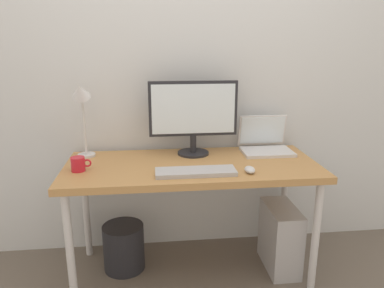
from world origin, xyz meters
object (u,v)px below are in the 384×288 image
at_px(desk, 192,174).
at_px(keyboard, 196,172).
at_px(coffee_mug, 78,164).
at_px(wastebasket, 124,247).
at_px(laptop, 265,143).
at_px(mouse, 250,170).
at_px(desk_lamp, 81,103).
at_px(computer_tower, 280,238).
at_px(monitor, 193,113).

distance_m(desk, keyboard, 0.19).
relative_size(coffee_mug, wastebasket, 0.37).
height_order(laptop, mouse, laptop).
xyz_separation_m(desk_lamp, computer_tower, (1.21, -0.22, -0.85)).
relative_size(desk, monitor, 2.69).
distance_m(monitor, keyboard, 0.45).
bearing_deg(mouse, coffee_mug, 171.96).
bearing_deg(keyboard, wastebasket, 149.91).
height_order(laptop, keyboard, laptop).
distance_m(laptop, mouse, 0.45).
relative_size(monitor, wastebasket, 1.84).
bearing_deg(desk, desk_lamp, 163.76).
distance_m(laptop, keyboard, 0.64).
xyz_separation_m(keyboard, computer_tower, (0.57, 0.15, -0.53)).
bearing_deg(laptop, monitor, -178.16).
xyz_separation_m(monitor, coffee_mug, (-0.67, -0.25, -0.23)).
distance_m(keyboard, computer_tower, 0.79).
xyz_separation_m(desk, computer_tower, (0.57, -0.03, -0.45)).
distance_m(desk_lamp, computer_tower, 1.50).
xyz_separation_m(laptop, desk_lamp, (-1.15, -0.01, 0.28)).
xyz_separation_m(keyboard, wastebasket, (-0.43, 0.25, -0.59)).
bearing_deg(keyboard, computer_tower, 14.99).
height_order(monitor, desk_lamp, desk_lamp).
height_order(monitor, keyboard, monitor).
height_order(laptop, coffee_mug, laptop).
relative_size(computer_tower, wastebasket, 1.40).
distance_m(coffee_mug, wastebasket, 0.66).
relative_size(desk_lamp, wastebasket, 1.59).
xyz_separation_m(mouse, computer_tower, (0.27, 0.16, -0.53)).
xyz_separation_m(desk_lamp, wastebasket, (0.21, -0.12, -0.91)).
distance_m(monitor, wastebasket, 0.97).
distance_m(keyboard, mouse, 0.30).
height_order(keyboard, wastebasket, keyboard).
relative_size(laptop, coffee_mug, 2.85).
bearing_deg(computer_tower, keyboard, -165.01).
height_order(desk, desk_lamp, desk_lamp).
bearing_deg(computer_tower, wastebasket, 174.35).
distance_m(laptop, wastebasket, 1.14).
bearing_deg(wastebasket, desk_lamp, 151.16).
bearing_deg(desk_lamp, keyboard, -29.68).
height_order(keyboard, mouse, mouse).
xyz_separation_m(monitor, desk_lamp, (-0.67, 0.00, 0.07)).
distance_m(desk, monitor, 0.38).
bearing_deg(coffee_mug, monitor, 20.09).
xyz_separation_m(desk_lamp, keyboard, (0.64, -0.37, -0.33)).
relative_size(desk, wastebasket, 4.97).
xyz_separation_m(desk, wastebasket, (-0.43, 0.07, -0.51)).
distance_m(desk_lamp, wastebasket, 0.95).
bearing_deg(desk_lamp, wastebasket, -28.84).
xyz_separation_m(keyboard, mouse, (0.30, -0.01, 0.01)).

